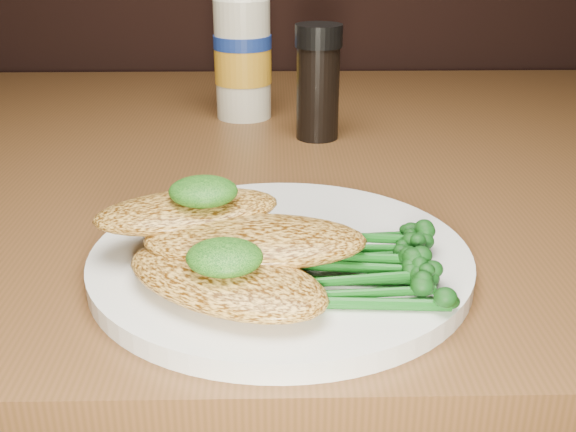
{
  "coord_description": "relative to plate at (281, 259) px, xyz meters",
  "views": [
    {
      "loc": [
        0.05,
        0.37,
        0.97
      ],
      "look_at": [
        0.06,
        0.79,
        0.79
      ],
      "focal_mm": 42.59,
      "sensor_mm": 36.0,
      "label": 1
    }
  ],
  "objects": [
    {
      "name": "chicken_back",
      "position": [
        -0.06,
        0.01,
        0.03
      ],
      "size": [
        0.14,
        0.1,
        0.02
      ],
      "primitive_type": "ellipsoid",
      "rotation": [
        0.0,
        0.0,
        0.29
      ],
      "color": "gold",
      "rests_on": "plate"
    },
    {
      "name": "chicken_mid",
      "position": [
        -0.02,
        -0.03,
        0.03
      ],
      "size": [
        0.15,
        0.08,
        0.02
      ],
      "primitive_type": "ellipsoid",
      "rotation": [
        0.0,
        0.0,
        -0.03
      ],
      "color": "gold",
      "rests_on": "plate"
    },
    {
      "name": "pepper_grinder",
      "position": [
        0.04,
        0.3,
        0.05
      ],
      "size": [
        0.06,
        0.06,
        0.12
      ],
      "primitive_type": null,
      "rotation": [
        0.0,
        0.0,
        -0.3
      ],
      "color": "black",
      "rests_on": "dining_table"
    },
    {
      "name": "mayo_bottle",
      "position": [
        -0.04,
        0.39,
        0.09
      ],
      "size": [
        0.07,
        0.07,
        0.19
      ],
      "primitive_type": null,
      "rotation": [
        0.0,
        0.0,
        0.06
      ],
      "color": "beige",
      "rests_on": "dining_table"
    },
    {
      "name": "pesto_back",
      "position": [
        -0.05,
        0.0,
        0.05
      ],
      "size": [
        0.05,
        0.05,
        0.02
      ],
      "primitive_type": "ellipsoid",
      "rotation": [
        0.0,
        0.0,
        -0.2
      ],
      "color": "black",
      "rests_on": "chicken_back"
    },
    {
      "name": "pesto_front",
      "position": [
        -0.03,
        -0.06,
        0.03
      ],
      "size": [
        0.05,
        0.05,
        0.02
      ],
      "primitive_type": "ellipsoid",
      "rotation": [
        0.0,
        0.0,
        -0.19
      ],
      "color": "black",
      "rests_on": "chicken_front"
    },
    {
      "name": "broccolini_bundle",
      "position": [
        0.05,
        -0.03,
        0.02
      ],
      "size": [
        0.14,
        0.12,
        0.02
      ],
      "primitive_type": null,
      "rotation": [
        0.0,
        0.0,
        -0.22
      ],
      "color": "#115214",
      "rests_on": "plate"
    },
    {
      "name": "plate",
      "position": [
        0.0,
        0.0,
        0.0
      ],
      "size": [
        0.26,
        0.26,
        0.01
      ],
      "primitive_type": "cylinder",
      "color": "white",
      "rests_on": "dining_table"
    },
    {
      "name": "chicken_front",
      "position": [
        -0.03,
        -0.06,
        0.02
      ],
      "size": [
        0.16,
        0.14,
        0.02
      ],
      "primitive_type": "ellipsoid",
      "rotation": [
        0.0,
        0.0,
        -0.58
      ],
      "color": "gold",
      "rests_on": "plate"
    }
  ]
}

